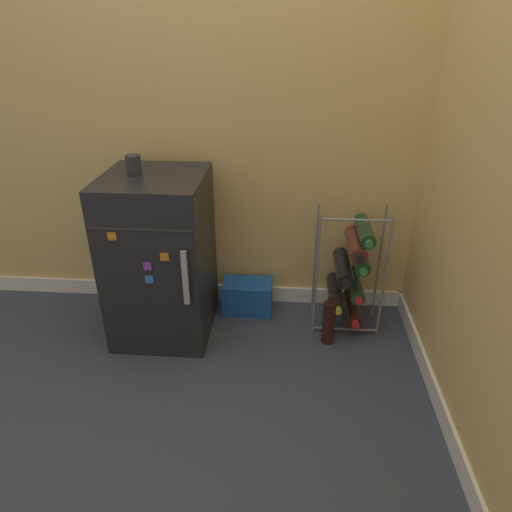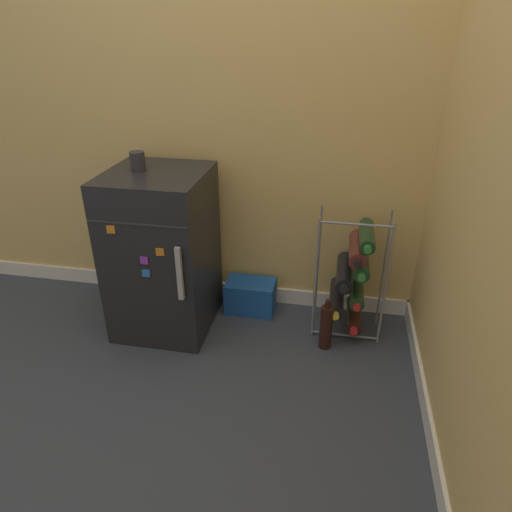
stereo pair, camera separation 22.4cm
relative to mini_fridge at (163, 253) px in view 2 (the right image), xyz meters
The scene contains 7 objects.
ground_plane 0.67m from the mini_fridge, 30.55° to the right, with size 14.00×14.00×0.00m, color #333842.
wall_back 1.00m from the mini_fridge, 36.08° to the left, with size 6.62×0.07×2.50m.
mini_fridge is the anchor object (origin of this frame).
wine_rack 0.95m from the mini_fridge, ahead, with size 0.34×0.33×0.65m.
soda_box 0.55m from the mini_fridge, 24.94° to the left, with size 0.27×0.17×0.18m.
fridge_top_cup 0.46m from the mini_fridge, behind, with size 0.07×0.07×0.09m.
loose_bottle_floor 0.88m from the mini_fridge, ahead, with size 0.06×0.06×0.27m.
Camera 2 is at (0.38, -1.64, 1.44)m, focal length 32.00 mm.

